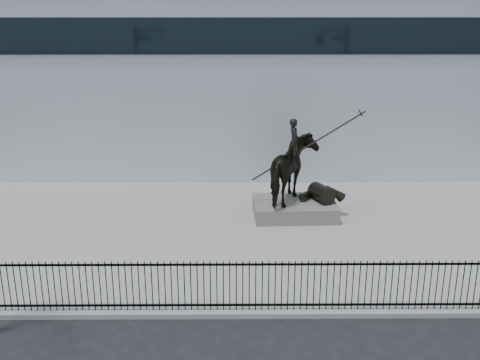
{
  "coord_description": "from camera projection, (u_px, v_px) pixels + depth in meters",
  "views": [
    {
      "loc": [
        -0.37,
        -12.71,
        8.38
      ],
      "look_at": [
        -0.24,
        6.0,
        2.48
      ],
      "focal_mm": 42.0,
      "sensor_mm": 36.0,
      "label": 1
    }
  ],
  "objects": [
    {
      "name": "ground",
      "position": [
        251.0,
        340.0,
        14.64
      ],
      "size": [
        120.0,
        120.0,
        0.0
      ],
      "primitive_type": "plane",
      "color": "black",
      "rests_on": "ground"
    },
    {
      "name": "picket_fence",
      "position": [
        250.0,
        286.0,
        15.56
      ],
      "size": [
        22.1,
        0.1,
        1.5
      ],
      "color": "black",
      "rests_on": "plaza"
    },
    {
      "name": "plaza",
      "position": [
        246.0,
        232.0,
        21.29
      ],
      "size": [
        30.0,
        12.0,
        0.15
      ],
      "primitive_type": "cube",
      "color": "gray",
      "rests_on": "ground"
    },
    {
      "name": "equestrian_statue",
      "position": [
        297.0,
        171.0,
        22.21
      ],
      "size": [
        4.2,
        2.67,
        3.56
      ],
      "rotation": [
        0.0,
        0.0,
        0.04
      ],
      "color": "black",
      "rests_on": "statue_plinth"
    },
    {
      "name": "statue_plinth",
      "position": [
        295.0,
        209.0,
        22.69
      ],
      "size": [
        3.35,
        2.37,
        0.61
      ],
      "primitive_type": "cube",
      "rotation": [
        0.0,
        0.0,
        0.04
      ],
      "color": "#5F5D57",
      "rests_on": "plaza"
    },
    {
      "name": "building",
      "position": [
        243.0,
        74.0,
        32.36
      ],
      "size": [
        44.0,
        14.0,
        9.0
      ],
      "primitive_type": "cube",
      "color": "silver",
      "rests_on": "ground"
    }
  ]
}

